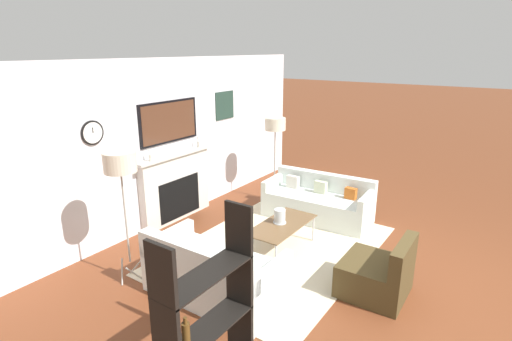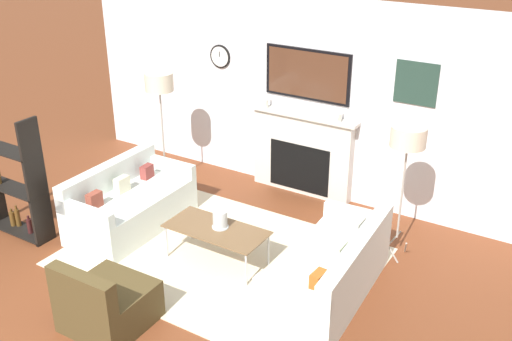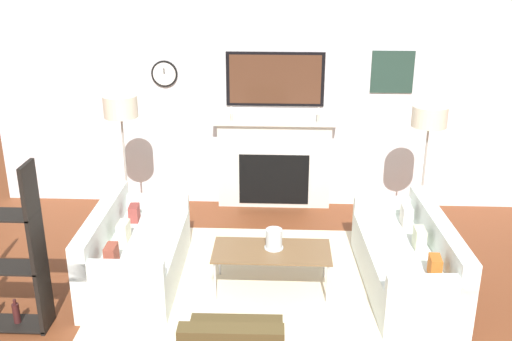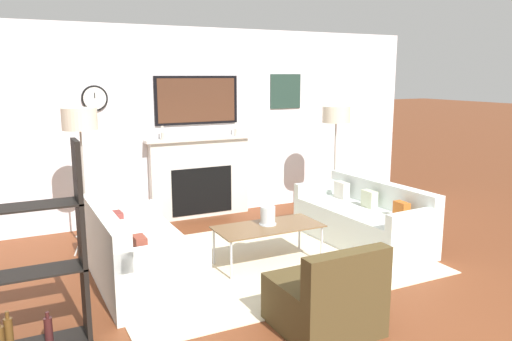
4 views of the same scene
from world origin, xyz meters
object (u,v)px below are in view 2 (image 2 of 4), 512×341
at_px(couch_right, 331,273).
at_px(coffee_table, 216,231).
at_px(shelf_unit, 12,181).
at_px(couch_left, 129,205).
at_px(armchair, 106,304).
at_px(floor_lamp_left, 159,84).
at_px(hurricane_candle, 220,220).
at_px(floor_lamp_right, 408,139).

relative_size(couch_right, coffee_table, 1.57).
relative_size(couch_right, shelf_unit, 1.16).
height_order(couch_left, armchair, couch_left).
bearing_deg(armchair, couch_right, 44.12).
bearing_deg(couch_right, floor_lamp_left, 160.61).
bearing_deg(couch_left, couch_right, 0.08).
height_order(couch_right, hurricane_candle, couch_right).
relative_size(couch_left, shelf_unit, 1.03).
xyz_separation_m(couch_right, coffee_table, (-1.38, -0.09, 0.12)).
xyz_separation_m(coffee_table, hurricane_candle, (0.02, 0.05, 0.12)).
xyz_separation_m(floor_lamp_left, floor_lamp_right, (3.43, -0.00, -0.07)).
bearing_deg(floor_lamp_left, shelf_unit, -110.68).
height_order(hurricane_candle, shelf_unit, shelf_unit).
height_order(armchair, floor_lamp_right, floor_lamp_right).
distance_m(couch_left, floor_lamp_right, 3.50).
distance_m(floor_lamp_right, shelf_unit, 4.66).
relative_size(coffee_table, floor_lamp_right, 0.72).
height_order(hurricane_candle, floor_lamp_left, floor_lamp_left).
distance_m(armchair, floor_lamp_right, 3.53).
xyz_separation_m(floor_lamp_right, shelf_unit, (-4.17, -1.94, -0.77)).
xyz_separation_m(couch_left, floor_lamp_left, (-0.32, 1.10, 1.25)).
relative_size(couch_left, couch_right, 0.89).
bearing_deg(couch_left, floor_lamp_left, 106.46).
bearing_deg(couch_right, armchair, -135.88).
distance_m(hurricane_candle, floor_lamp_right, 2.24).
bearing_deg(coffee_table, couch_right, 3.91).
height_order(couch_left, shelf_unit, shelf_unit).
xyz_separation_m(couch_left, shelf_unit, (-1.06, -0.84, 0.41)).
bearing_deg(floor_lamp_right, armchair, -126.18).
xyz_separation_m(couch_right, floor_lamp_right, (0.33, 1.09, 1.19)).
xyz_separation_m(couch_left, floor_lamp_right, (3.11, 1.10, 1.18)).
bearing_deg(hurricane_candle, shelf_unit, -162.14).
bearing_deg(floor_lamp_left, couch_left, -73.54).
bearing_deg(coffee_table, hurricane_candle, 68.01).
relative_size(couch_left, hurricane_candle, 7.93).
relative_size(armchair, shelf_unit, 0.48).
relative_size(floor_lamp_left, shelf_unit, 1.07).
bearing_deg(armchair, shelf_unit, 161.54).
bearing_deg(floor_lamp_left, hurricane_candle, -33.01).
relative_size(couch_right, floor_lamp_right, 1.14).
xyz_separation_m(hurricane_candle, shelf_unit, (-2.48, -0.80, 0.18)).
distance_m(couch_right, shelf_unit, 3.95).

